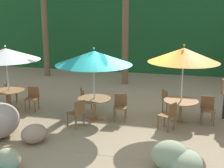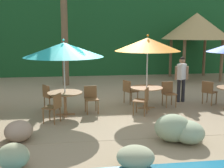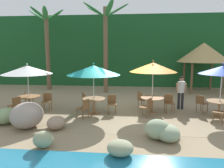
% 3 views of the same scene
% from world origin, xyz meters
% --- Properties ---
extents(ground_plane, '(120.00, 120.00, 0.00)m').
position_xyz_m(ground_plane, '(0.00, 0.00, 0.00)').
color(ground_plane, '#937F60').
extents(terrace_deck, '(18.00, 5.20, 0.01)m').
position_xyz_m(terrace_deck, '(0.00, 0.00, 0.00)').
color(terrace_deck, '#937F60').
rests_on(terrace_deck, ground).
extents(foliage_backdrop, '(28.00, 2.40, 6.00)m').
position_xyz_m(foliage_backdrop, '(0.00, 9.00, 3.00)').
color(foliage_backdrop, '#194C23').
rests_on(foliage_backdrop, ground).
extents(rock_seawall, '(16.46, 3.02, 1.00)m').
position_xyz_m(rock_seawall, '(-1.99, -2.90, 0.39)').
color(rock_seawall, gray).
rests_on(rock_seawall, ground).
extents(umbrella_white, '(2.38, 2.38, 2.37)m').
position_xyz_m(umbrella_white, '(-4.54, -0.01, 2.05)').
color(umbrella_white, silver).
rests_on(umbrella_white, ground).
extents(dining_table_white, '(1.10, 1.10, 0.74)m').
position_xyz_m(dining_table_white, '(-4.54, -0.01, 0.61)').
color(dining_table_white, olive).
rests_on(dining_table_white, ground).
extents(chair_white_seaward, '(0.46, 0.47, 0.87)m').
position_xyz_m(chair_white_seaward, '(-3.71, 0.17, 0.51)').
color(chair_white_seaward, brown).
rests_on(chair_white_seaward, ground).
extents(chair_white_inland, '(0.57, 0.57, 0.87)m').
position_xyz_m(chair_white_inland, '(-5.02, 0.70, 0.51)').
color(chair_white_inland, brown).
rests_on(chair_white_inland, ground).
extents(umbrella_teal, '(2.47, 2.47, 2.41)m').
position_xyz_m(umbrella_teal, '(-1.23, -0.21, 2.08)').
color(umbrella_teal, silver).
rests_on(umbrella_teal, ground).
extents(dining_table_teal, '(1.10, 1.10, 0.74)m').
position_xyz_m(dining_table_teal, '(-1.23, -0.21, 0.61)').
color(dining_table_teal, olive).
rests_on(dining_table_teal, ground).
extents(chair_teal_seaward, '(0.47, 0.47, 0.87)m').
position_xyz_m(chair_teal_seaward, '(-0.40, -0.03, 0.51)').
color(chair_teal_seaward, brown).
rests_on(chair_teal_seaward, ground).
extents(chair_teal_inland, '(0.59, 0.59, 0.87)m').
position_xyz_m(chair_teal_inland, '(-1.78, 0.44, 0.51)').
color(chair_teal_inland, brown).
rests_on(chair_teal_inland, ground).
extents(chair_teal_left, '(0.57, 0.56, 0.87)m').
position_xyz_m(chair_teal_left, '(-1.52, -1.02, 0.51)').
color(chair_teal_left, brown).
rests_on(chair_teal_left, ground).
extents(umbrella_orange, '(2.21, 2.21, 2.54)m').
position_xyz_m(umbrella_orange, '(1.53, 0.24, 2.20)').
color(umbrella_orange, silver).
rests_on(umbrella_orange, ground).
extents(dining_table_orange, '(1.10, 1.10, 0.74)m').
position_xyz_m(dining_table_orange, '(1.53, 0.24, 0.61)').
color(dining_table_orange, olive).
rests_on(dining_table_orange, ground).
extents(chair_orange_seaward, '(0.46, 0.47, 0.87)m').
position_xyz_m(chair_orange_seaward, '(2.37, 0.41, 0.51)').
color(chair_orange_seaward, brown).
rests_on(chair_orange_seaward, ground).
extents(chair_orange_inland, '(0.57, 0.57, 0.87)m').
position_xyz_m(chair_orange_inland, '(1.06, 0.95, 0.51)').
color(chair_orange_inland, brown).
rests_on(chair_orange_inland, ground).
extents(chair_orange_left, '(0.57, 0.57, 0.87)m').
position_xyz_m(chair_orange_left, '(1.22, -0.56, 0.51)').
color(chair_orange_left, brown).
rests_on(chair_orange_left, ground).
extents(palm_tree_nearest, '(2.79, 2.77, 6.09)m').
position_xyz_m(palm_tree_nearest, '(-5.90, 5.76, 4.01)').
color(palm_tree_nearest, brown).
rests_on(palm_tree_nearest, ground).
extents(palm_tree_second, '(3.17, 3.19, 6.21)m').
position_xyz_m(palm_tree_second, '(-1.33, 5.02, 4.03)').
color(palm_tree_second, brown).
rests_on(palm_tree_second, ground).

